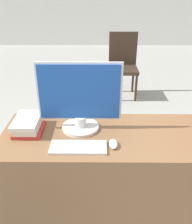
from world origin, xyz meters
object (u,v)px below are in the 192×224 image
(monitor, at_px, (80,98))
(keyboard, at_px, (78,147))
(far_chair, at_px, (123,62))
(mouse, at_px, (114,144))
(book_stack, at_px, (28,125))

(monitor, relative_size, keyboard, 1.61)
(keyboard, bearing_deg, far_chair, 78.81)
(monitor, bearing_deg, far_chair, 77.64)
(mouse, xyz_separation_m, far_chair, (0.29, 2.56, -0.20))
(monitor, distance_m, far_chair, 2.43)
(mouse, bearing_deg, book_stack, 163.34)
(monitor, distance_m, book_stack, 0.40)
(monitor, xyz_separation_m, keyboard, (0.00, -0.24, -0.22))
(far_chair, bearing_deg, book_stack, -138.04)
(keyboard, distance_m, far_chair, 2.64)
(monitor, xyz_separation_m, far_chair, (0.51, 2.34, -0.41))
(keyboard, xyz_separation_m, mouse, (0.22, 0.03, 0.01))
(keyboard, height_order, mouse, mouse)
(mouse, bearing_deg, far_chair, 83.51)
(keyboard, xyz_separation_m, book_stack, (-0.35, 0.20, 0.04))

